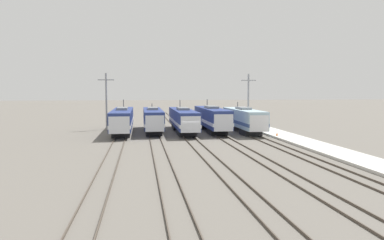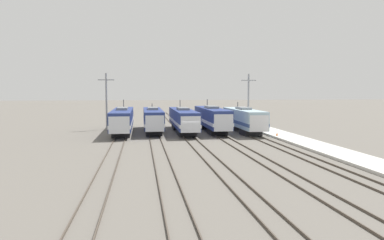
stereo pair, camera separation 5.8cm
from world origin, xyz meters
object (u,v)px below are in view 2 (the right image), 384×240
at_px(locomotive_far_right, 244,119).
at_px(traffic_cone, 277,134).
at_px(catenary_tower_left, 106,100).
at_px(catenary_tower_right, 248,99).
at_px(locomotive_center_left, 153,119).
at_px(locomotive_far_left, 122,120).
at_px(locomotive_center_right, 212,118).
at_px(locomotive_center, 183,120).

xyz_separation_m(locomotive_far_right, traffic_cone, (2.85, -6.92, -1.54)).
bearing_deg(catenary_tower_left, catenary_tower_right, 0.00).
xyz_separation_m(locomotive_far_right, catenary_tower_right, (2.86, 7.44, 2.96)).
bearing_deg(traffic_cone, locomotive_center_left, 151.64).
relative_size(locomotive_far_left, catenary_tower_left, 2.04).
distance_m(locomotive_far_right, catenary_tower_right, 8.50).
distance_m(locomotive_far_left, locomotive_center_right, 14.26).
xyz_separation_m(locomotive_far_left, locomotive_far_right, (19.01, -1.81, 0.00)).
height_order(locomotive_center, locomotive_center_right, locomotive_center_right).
bearing_deg(catenary_tower_right, locomotive_far_right, -111.06).
relative_size(locomotive_center_right, traffic_cone, 37.03).
bearing_deg(locomotive_center, locomotive_center_left, 171.25).
xyz_separation_m(locomotive_far_left, locomotive_center_right, (14.25, 0.19, 0.06)).
distance_m(locomotive_far_left, catenary_tower_left, 6.99).
xyz_separation_m(locomotive_center_right, locomotive_far_right, (4.75, -2.00, -0.06)).
height_order(locomotive_center, locomotive_far_right, locomotive_center).
height_order(locomotive_far_right, traffic_cone, locomotive_far_right).
distance_m(locomotive_center, locomotive_center_right, 4.77).
xyz_separation_m(locomotive_far_left, locomotive_center_left, (4.75, 0.50, -0.02)).
relative_size(locomotive_center, catenary_tower_left, 1.99).
bearing_deg(locomotive_center, catenary_tower_left, 154.69).
bearing_deg(catenary_tower_right, locomotive_center_right, -144.45).
height_order(locomotive_far_left, catenary_tower_right, catenary_tower_right).
relative_size(locomotive_far_left, locomotive_far_right, 1.20).
xyz_separation_m(locomotive_center_left, locomotive_far_right, (14.25, -2.31, 0.02)).
height_order(locomotive_center_right, catenary_tower_left, catenary_tower_left).
xyz_separation_m(locomotive_center, traffic_cone, (12.35, -8.50, -1.51)).
height_order(locomotive_center_left, traffic_cone, locomotive_center_left).
bearing_deg(locomotive_far_right, locomotive_center_left, 170.80).
bearing_deg(locomotive_center, locomotive_far_right, -9.42).
bearing_deg(locomotive_center_left, locomotive_far_right, -9.20).
bearing_deg(catenary_tower_left, locomotive_center_left, -33.86).
distance_m(locomotive_center_left, locomotive_center_right, 9.51).
bearing_deg(catenary_tower_right, locomotive_center_left, -163.31).
bearing_deg(traffic_cone, locomotive_center, 145.47).
height_order(locomotive_far_left, locomotive_center, locomotive_far_left).
bearing_deg(catenary_tower_right, locomotive_center, -154.64).
relative_size(locomotive_center, catenary_tower_right, 1.99).
relative_size(locomotive_center_left, catenary_tower_left, 1.77).
distance_m(locomotive_far_left, traffic_cone, 23.58).
bearing_deg(locomotive_far_left, locomotive_far_right, -5.44).
xyz_separation_m(catenary_tower_left, traffic_cone, (24.75, -14.36, -4.50)).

